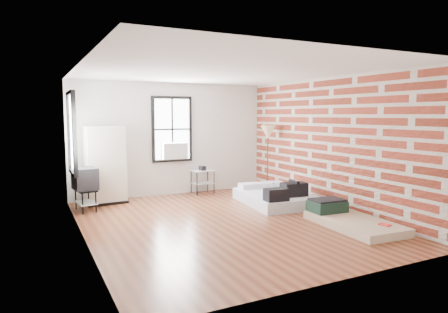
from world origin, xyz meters
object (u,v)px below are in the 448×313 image
mattress_main (276,197)px  floor_lamp (268,136)px  tv_stand (85,180)px  mattress_bare (348,219)px  wardrobe (105,165)px  side_table (202,175)px

mattress_main → floor_lamp: (0.41, 1.02, 1.33)m
floor_lamp → tv_stand: bearing=177.3°
floor_lamp → tv_stand: size_ratio=1.91×
mattress_bare → wardrobe: size_ratio=1.06×
mattress_main → floor_lamp: bearing=74.0°
mattress_main → tv_stand: 4.17m
side_table → wardrobe: bearing=-178.3°
floor_lamp → wardrobe: bearing=168.9°
wardrobe → side_table: 2.45m
mattress_bare → side_table: size_ratio=2.61×
mattress_main → floor_lamp: 1.72m
wardrobe → tv_stand: wardrobe is taller
mattress_bare → side_table: side_table is taller
tv_stand → mattress_bare: bearing=-46.0°
mattress_bare → tv_stand: tv_stand is taller
mattress_main → mattress_bare: (0.19, -2.04, -0.05)m
mattress_bare → side_table: bearing=110.9°
side_table → tv_stand: bearing=-168.0°
tv_stand → mattress_main: bearing=-25.1°
wardrobe → tv_stand: (-0.51, -0.55, -0.23)m
mattress_main → side_table: size_ratio=2.81×
mattress_main → wardrobe: size_ratio=1.14×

